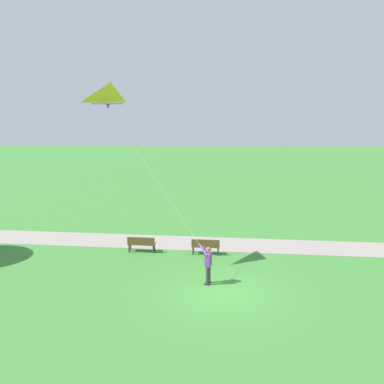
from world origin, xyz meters
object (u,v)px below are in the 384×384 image
person_kite_flyer (208,262)px  park_bench_near_walkway (206,245)px  flying_kite (111,96)px  park_bench_far_walkway (141,243)px

person_kite_flyer → park_bench_near_walkway: 3.66m
person_kite_flyer → park_bench_near_walkway: size_ratio=1.19×
person_kite_flyer → flying_kite: flying_kite is taller
park_bench_far_walkway → flying_kite: bearing=161.8°
park_bench_near_walkway → park_bench_far_walkway: bearing=85.3°
park_bench_far_walkway → person_kite_flyer: bearing=-137.8°
person_kite_flyer → park_bench_far_walkway: (3.91, 3.55, -0.54)m
person_kite_flyer → park_bench_far_walkway: 5.30m
flying_kite → park_bench_far_walkway: size_ratio=4.63×
park_bench_near_walkway → park_bench_far_walkway: 3.50m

